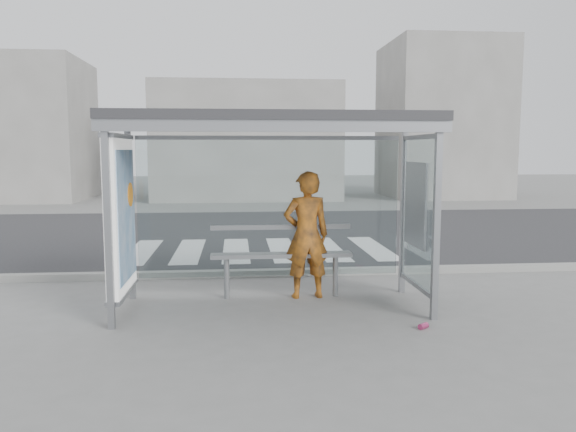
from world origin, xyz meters
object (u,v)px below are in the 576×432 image
object	(u,v)px
bus_shelter	(245,162)
person	(306,235)
bench	(281,255)
soda_can	(423,326)

from	to	relation	value
bus_shelter	person	distance (m)	1.46
bus_shelter	bench	world-z (taller)	bus_shelter
person	soda_can	world-z (taller)	person
soda_can	bus_shelter	bearing A→B (deg)	152.10
bench	bus_shelter	bearing A→B (deg)	-135.61
bench	soda_can	size ratio (longest dim) A/B	15.60
bus_shelter	bench	bearing A→B (deg)	44.39
person	soda_can	bearing A→B (deg)	122.01
person	soda_can	xyz separation A→B (m)	(1.22, -1.59, -0.89)
bench	soda_can	distance (m)	2.35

